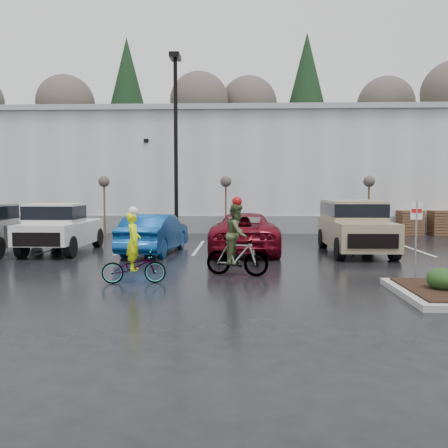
{
  "coord_description": "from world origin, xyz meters",
  "views": [
    {
      "loc": [
        -0.7,
        -12.08,
        2.51
      ],
      "look_at": [
        -1.28,
        4.2,
        1.3
      ],
      "focal_mm": 38.0,
      "sensor_mm": 36.0,
      "label": 1
    }
  ],
  "objects_px": {
    "sapling_east": "(369,185)",
    "car_red": "(245,232)",
    "sapling_mid": "(226,185)",
    "pallet_stack_b": "(441,223)",
    "pickup_white": "(64,227)",
    "suv_tan": "(355,227)",
    "sapling_west": "(104,185)",
    "pallet_stack_a": "(410,223)",
    "cyclist_hivis": "(134,259)",
    "car_blue": "(155,233)",
    "lamppost": "(176,126)",
    "cyclist_olive": "(237,247)",
    "fire_lane_sign": "(416,232)"
  },
  "relations": [
    {
      "from": "sapling_east",
      "to": "car_red",
      "type": "xyz_separation_m",
      "value": [
        -6.55,
        -6.26,
        -1.94
      ]
    },
    {
      "from": "sapling_mid",
      "to": "pallet_stack_b",
      "type": "bearing_deg",
      "value": 4.89
    },
    {
      "from": "pallet_stack_b",
      "to": "pickup_white",
      "type": "xyz_separation_m",
      "value": [
        -18.01,
        -7.36,
        0.3
      ]
    },
    {
      "from": "sapling_east",
      "to": "car_red",
      "type": "distance_m",
      "value": 9.26
    },
    {
      "from": "suv_tan",
      "to": "pallet_stack_b",
      "type": "bearing_deg",
      "value": 49.43
    },
    {
      "from": "sapling_west",
      "to": "pallet_stack_a",
      "type": "relative_size",
      "value": 2.37
    },
    {
      "from": "sapling_west",
      "to": "cyclist_hivis",
      "type": "distance_m",
      "value": 13.61
    },
    {
      "from": "sapling_west",
      "to": "car_blue",
      "type": "bearing_deg",
      "value": -59.85
    },
    {
      "from": "lamppost",
      "to": "cyclist_hivis",
      "type": "height_order",
      "value": "lamppost"
    },
    {
      "from": "pickup_white",
      "to": "car_red",
      "type": "xyz_separation_m",
      "value": [
        7.26,
        0.1,
        -0.2
      ]
    },
    {
      "from": "sapling_mid",
      "to": "car_blue",
      "type": "xyz_separation_m",
      "value": [
        -2.57,
        -6.77,
        -1.96
      ]
    },
    {
      "from": "suv_tan",
      "to": "car_blue",
      "type": "bearing_deg",
      "value": -178.21
    },
    {
      "from": "cyclist_olive",
      "to": "pallet_stack_b",
      "type": "bearing_deg",
      "value": -27.39
    },
    {
      "from": "pickup_white",
      "to": "cyclist_hivis",
      "type": "xyz_separation_m",
      "value": [
        4.26,
        -6.33,
        -0.34
      ]
    },
    {
      "from": "lamppost",
      "to": "fire_lane_sign",
      "type": "distance_m",
      "value": 14.78
    },
    {
      "from": "pallet_stack_b",
      "to": "cyclist_olive",
      "type": "bearing_deg",
      "value": -131.38
    },
    {
      "from": "suv_tan",
      "to": "sapling_mid",
      "type": "bearing_deg",
      "value": 128.89
    },
    {
      "from": "sapling_east",
      "to": "pickup_white",
      "type": "relative_size",
      "value": 0.62
    },
    {
      "from": "sapling_west",
      "to": "fire_lane_sign",
      "type": "bearing_deg",
      "value": -47.33
    },
    {
      "from": "pallet_stack_b",
      "to": "sapling_east",
      "type": "bearing_deg",
      "value": -166.61
    },
    {
      "from": "sapling_east",
      "to": "fire_lane_sign",
      "type": "bearing_deg",
      "value": -99.75
    },
    {
      "from": "sapling_mid",
      "to": "cyclist_olive",
      "type": "height_order",
      "value": "sapling_mid"
    },
    {
      "from": "sapling_west",
      "to": "fire_lane_sign",
      "type": "distance_m",
      "value": 17.46
    },
    {
      "from": "lamppost",
      "to": "car_red",
      "type": "xyz_separation_m",
      "value": [
        3.45,
        -5.26,
        -4.9
      ]
    },
    {
      "from": "sapling_mid",
      "to": "suv_tan",
      "type": "relative_size",
      "value": 0.63
    },
    {
      "from": "pallet_stack_b",
      "to": "cyclist_hivis",
      "type": "height_order",
      "value": "cyclist_hivis"
    },
    {
      "from": "pallet_stack_b",
      "to": "pallet_stack_a",
      "type": "bearing_deg",
      "value": 180.0
    },
    {
      "from": "pallet_stack_a",
      "to": "pickup_white",
      "type": "relative_size",
      "value": 0.26
    },
    {
      "from": "sapling_mid",
      "to": "pallet_stack_a",
      "type": "xyz_separation_m",
      "value": [
        10.0,
        1.0,
        -2.05
      ]
    },
    {
      "from": "fire_lane_sign",
      "to": "sapling_west",
      "type": "bearing_deg",
      "value": 132.67
    },
    {
      "from": "sapling_mid",
      "to": "car_blue",
      "type": "relative_size",
      "value": 0.68
    },
    {
      "from": "pickup_white",
      "to": "car_blue",
      "type": "distance_m",
      "value": 3.76
    },
    {
      "from": "pallet_stack_a",
      "to": "car_blue",
      "type": "bearing_deg",
      "value": -148.3
    },
    {
      "from": "lamppost",
      "to": "pallet_stack_a",
      "type": "distance_m",
      "value": 13.61
    },
    {
      "from": "suv_tan",
      "to": "fire_lane_sign",
      "type": "bearing_deg",
      "value": -89.64
    },
    {
      "from": "pallet_stack_a",
      "to": "sapling_east",
      "type": "bearing_deg",
      "value": -158.2
    },
    {
      "from": "sapling_mid",
      "to": "pallet_stack_a",
      "type": "bearing_deg",
      "value": 5.71
    },
    {
      "from": "pallet_stack_a",
      "to": "fire_lane_sign",
      "type": "xyz_separation_m",
      "value": [
        -4.7,
        -13.8,
        0.73
      ]
    },
    {
      "from": "sapling_east",
      "to": "sapling_west",
      "type": "bearing_deg",
      "value": 180.0
    },
    {
      "from": "car_red",
      "to": "pallet_stack_b",
      "type": "bearing_deg",
      "value": -145.34
    },
    {
      "from": "lamppost",
      "to": "pickup_white",
      "type": "xyz_separation_m",
      "value": [
        -3.81,
        -5.36,
        -4.71
      ]
    },
    {
      "from": "lamppost",
      "to": "cyclist_olive",
      "type": "relative_size",
      "value": 4.02
    },
    {
      "from": "pallet_stack_a",
      "to": "fire_lane_sign",
      "type": "distance_m",
      "value": 14.6
    },
    {
      "from": "pallet_stack_a",
      "to": "cyclist_olive",
      "type": "distance_m",
      "value": 15.59
    },
    {
      "from": "pallet_stack_a",
      "to": "suv_tan",
      "type": "relative_size",
      "value": 0.26
    },
    {
      "from": "lamppost",
      "to": "suv_tan",
      "type": "relative_size",
      "value": 1.81
    },
    {
      "from": "sapling_mid",
      "to": "suv_tan",
      "type": "height_order",
      "value": "sapling_mid"
    },
    {
      "from": "car_red",
      "to": "cyclist_olive",
      "type": "bearing_deg",
      "value": 87.73
    },
    {
      "from": "sapling_mid",
      "to": "fire_lane_sign",
      "type": "height_order",
      "value": "sapling_mid"
    },
    {
      "from": "car_blue",
      "to": "suv_tan",
      "type": "relative_size",
      "value": 0.92
    }
  ]
}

